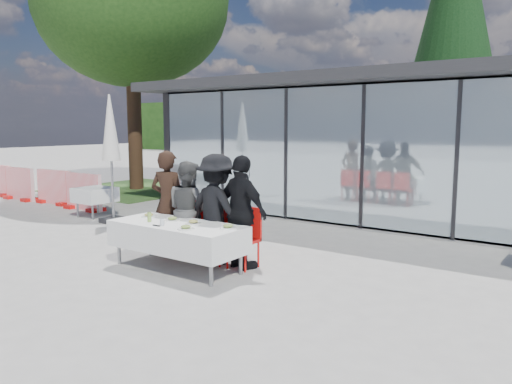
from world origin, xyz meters
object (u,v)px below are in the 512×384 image
diner_a (168,202)px  juice_bottle (149,217)px  diner_chair_a (173,223)px  plate_c (193,222)px  diner_d (242,212)px  diner_b (189,210)px  diner_c (217,209)px  construction_barriers (22,186)px  dining_table (177,236)px  diner_chair_c (221,230)px  plate_extra (186,228)px  diner_chair_d (246,234)px  folded_eyeglasses (156,226)px  spare_chair_b (510,218)px  plate_d (228,227)px  plate_b (172,219)px  market_umbrella (111,137)px  spare_table_left (95,195)px  deciduous_tree (131,3)px  diner_chair_b (194,226)px  plate_a (149,216)px

diner_a → juice_bottle: 0.90m
diner_chair_a → plate_c: (1.09, -0.64, 0.24)m
diner_d → diner_b: bearing=11.9°
diner_c → construction_barriers: bearing=-4.8°
dining_table → diner_c: size_ratio=1.23×
diner_chair_c → construction_barriers: size_ratio=0.12×
plate_extra → diner_a: bearing=144.8°
diner_chair_d → folded_eyeglasses: size_ratio=6.96×
spare_chair_b → diner_c: bearing=-132.5°
diner_b → diner_c: diner_c is taller
plate_d → juice_bottle: (-1.36, -0.32, 0.05)m
diner_chair_c → diner_d: size_ratio=0.53×
diner_chair_c → folded_eyeglasses: size_ratio=6.96×
diner_b → plate_c: diner_b is taller
plate_b → plate_d: size_ratio=1.00×
dining_table → juice_bottle: bearing=-159.3°
folded_eyeglasses → market_umbrella: bearing=149.6°
spare_table_left → diner_chair_d: bearing=-13.7°
diner_d → spare_table_left: 5.98m
diner_a → construction_barriers: size_ratio=0.24×
diner_b → deciduous_tree: size_ratio=0.18×
diner_chair_b → market_umbrella: (-3.64, 1.18, 1.48)m
diner_chair_b → plate_b: (0.13, -0.64, 0.24)m
diner_chair_a → juice_bottle: bearing=-67.0°
spare_table_left → diner_chair_a: bearing=-18.8°
plate_b → plate_extra: size_ratio=1.00×
dining_table → plate_a: 0.81m
diner_chair_b → diner_chair_d: same height
market_umbrella → diner_c: bearing=-16.8°
diner_a → diner_b: (0.50, 0.00, -0.08)m
plate_a → construction_barriers: bearing=163.2°
diner_chair_d → folded_eyeglasses: diner_chair_d is taller
diner_b → juice_bottle: diner_b is taller
diner_chair_a → market_umbrella: size_ratio=0.33×
diner_chair_a → plate_b: bearing=-45.6°
plate_extra → juice_bottle: 0.90m
diner_b → diner_chair_c: (0.63, 0.11, -0.31)m
diner_b → plate_a: diner_b is taller
diner_chair_d → spare_chair_b: 5.18m
plate_d → dining_table: bearing=-170.7°
diner_a → diner_chair_b: diner_a is taller
diner_chair_d → market_umbrella: bearing=166.2°
plate_a → market_umbrella: market_umbrella is taller
plate_b → deciduous_tree: size_ratio=0.03×
dining_table → spare_chair_b: (4.08, 4.77, -0.00)m
diner_b → folded_eyeglasses: size_ratio=12.10×
plate_b → plate_a: bearing=179.2°
diner_a → plate_extra: diner_a is taller
plate_d → folded_eyeglasses: bearing=-154.1°
plate_c → juice_bottle: size_ratio=1.66×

